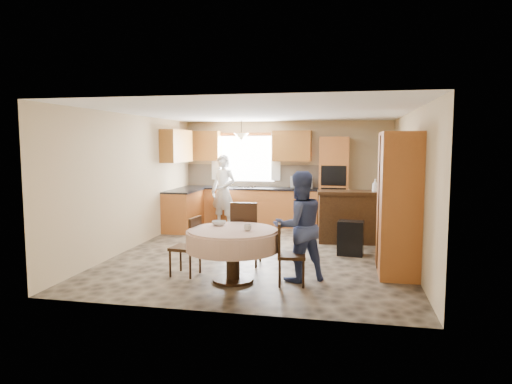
{
  "coord_description": "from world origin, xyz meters",
  "views": [
    {
      "loc": [
        1.48,
        -7.95,
        1.95
      ],
      "look_at": [
        -0.2,
        0.3,
        1.07
      ],
      "focal_mm": 32.0,
      "sensor_mm": 36.0,
      "label": 1
    }
  ],
  "objects_px": {
    "cupboard": "(398,203)",
    "dining_table": "(233,241)",
    "chair_left": "(189,243)",
    "oven_tower": "(334,183)",
    "person_dining": "(299,226)",
    "chair_back": "(245,231)",
    "chair_right": "(286,250)",
    "sideboard": "(352,218)",
    "person_sink": "(223,192)"
  },
  "relations": [
    {
      "from": "cupboard",
      "to": "dining_table",
      "type": "distance_m",
      "value": 2.55
    },
    {
      "from": "chair_left",
      "to": "cupboard",
      "type": "bearing_deg",
      "value": 110.77
    },
    {
      "from": "oven_tower",
      "to": "cupboard",
      "type": "distance_m",
      "value": 3.72
    },
    {
      "from": "dining_table",
      "to": "chair_left",
      "type": "bearing_deg",
      "value": 167.71
    },
    {
      "from": "cupboard",
      "to": "person_dining",
      "type": "relative_size",
      "value": 1.35
    },
    {
      "from": "chair_back",
      "to": "chair_right",
      "type": "xyz_separation_m",
      "value": [
        0.78,
        -0.84,
        -0.09
      ]
    },
    {
      "from": "dining_table",
      "to": "person_dining",
      "type": "distance_m",
      "value": 0.97
    },
    {
      "from": "sideboard",
      "to": "cupboard",
      "type": "distance_m",
      "value": 2.25
    },
    {
      "from": "cupboard",
      "to": "chair_back",
      "type": "xyz_separation_m",
      "value": [
        -2.35,
        -0.06,
        -0.49
      ]
    },
    {
      "from": "dining_table",
      "to": "person_dining",
      "type": "relative_size",
      "value": 0.84
    },
    {
      "from": "dining_table",
      "to": "chair_left",
      "type": "xyz_separation_m",
      "value": [
        -0.71,
        0.15,
        -0.1
      ]
    },
    {
      "from": "dining_table",
      "to": "person_dining",
      "type": "bearing_deg",
      "value": 14.57
    },
    {
      "from": "oven_tower",
      "to": "person_dining",
      "type": "relative_size",
      "value": 1.35
    },
    {
      "from": "chair_back",
      "to": "oven_tower",
      "type": "bearing_deg",
      "value": -110.38
    },
    {
      "from": "dining_table",
      "to": "oven_tower",
      "type": "bearing_deg",
      "value": 74.23
    },
    {
      "from": "cupboard",
      "to": "person_dining",
      "type": "distance_m",
      "value": 1.59
    },
    {
      "from": "chair_left",
      "to": "person_dining",
      "type": "xyz_separation_m",
      "value": [
        1.62,
        0.08,
        0.3
      ]
    },
    {
      "from": "oven_tower",
      "to": "sideboard",
      "type": "relative_size",
      "value": 1.56
    },
    {
      "from": "chair_right",
      "to": "chair_left",
      "type": "bearing_deg",
      "value": 76.68
    },
    {
      "from": "chair_right",
      "to": "person_dining",
      "type": "xyz_separation_m",
      "value": [
        0.15,
        0.23,
        0.3
      ]
    },
    {
      "from": "chair_back",
      "to": "chair_right",
      "type": "distance_m",
      "value": 1.15
    },
    {
      "from": "cupboard",
      "to": "person_dining",
      "type": "height_order",
      "value": "cupboard"
    },
    {
      "from": "chair_right",
      "to": "person_sink",
      "type": "height_order",
      "value": "person_sink"
    },
    {
      "from": "chair_back",
      "to": "cupboard",
      "type": "bearing_deg",
      "value": -179.57
    },
    {
      "from": "person_dining",
      "to": "chair_right",
      "type": "bearing_deg",
      "value": 26.08
    },
    {
      "from": "cupboard",
      "to": "dining_table",
      "type": "bearing_deg",
      "value": -158.78
    },
    {
      "from": "oven_tower",
      "to": "person_dining",
      "type": "xyz_separation_m",
      "value": [
        -0.35,
        -4.24,
        -0.27
      ]
    },
    {
      "from": "chair_left",
      "to": "chair_back",
      "type": "relative_size",
      "value": 0.85
    },
    {
      "from": "oven_tower",
      "to": "chair_back",
      "type": "bearing_deg",
      "value": -109.38
    },
    {
      "from": "chair_back",
      "to": "person_sink",
      "type": "bearing_deg",
      "value": -69.35
    },
    {
      "from": "person_dining",
      "to": "person_sink",
      "type": "bearing_deg",
      "value": -91.3
    },
    {
      "from": "oven_tower",
      "to": "dining_table",
      "type": "bearing_deg",
      "value": -105.77
    },
    {
      "from": "cupboard",
      "to": "chair_left",
      "type": "height_order",
      "value": "cupboard"
    },
    {
      "from": "oven_tower",
      "to": "chair_right",
      "type": "relative_size",
      "value": 2.42
    },
    {
      "from": "dining_table",
      "to": "chair_left",
      "type": "height_order",
      "value": "chair_left"
    },
    {
      "from": "oven_tower",
      "to": "chair_right",
      "type": "bearing_deg",
      "value": -96.36
    },
    {
      "from": "dining_table",
      "to": "person_sink",
      "type": "xyz_separation_m",
      "value": [
        -1.23,
        3.92,
        0.27
      ]
    },
    {
      "from": "sideboard",
      "to": "dining_table",
      "type": "relative_size",
      "value": 1.03
    },
    {
      "from": "oven_tower",
      "to": "dining_table",
      "type": "relative_size",
      "value": 1.6
    },
    {
      "from": "dining_table",
      "to": "chair_right",
      "type": "relative_size",
      "value": 1.51
    },
    {
      "from": "chair_left",
      "to": "person_dining",
      "type": "height_order",
      "value": "person_dining"
    },
    {
      "from": "chair_right",
      "to": "person_sink",
      "type": "distance_m",
      "value": 4.42
    },
    {
      "from": "dining_table",
      "to": "chair_back",
      "type": "relative_size",
      "value": 1.27
    },
    {
      "from": "person_dining",
      "to": "sideboard",
      "type": "bearing_deg",
      "value": -136.97
    },
    {
      "from": "sideboard",
      "to": "person_dining",
      "type": "bearing_deg",
      "value": -110.15
    },
    {
      "from": "cupboard",
      "to": "sideboard",
      "type": "bearing_deg",
      "value": 107.77
    },
    {
      "from": "oven_tower",
      "to": "chair_left",
      "type": "bearing_deg",
      "value": -114.52
    },
    {
      "from": "person_dining",
      "to": "oven_tower",
      "type": "bearing_deg",
      "value": -126.23
    },
    {
      "from": "sideboard",
      "to": "cupboard",
      "type": "bearing_deg",
      "value": -76.92
    },
    {
      "from": "chair_back",
      "to": "person_dining",
      "type": "height_order",
      "value": "person_dining"
    }
  ]
}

